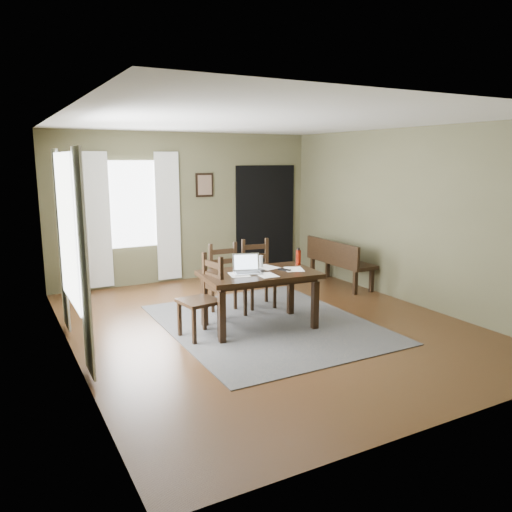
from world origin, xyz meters
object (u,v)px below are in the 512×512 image
bench (338,259)px  water_bottle (298,257)px  dining_table (259,279)px  chair_end (203,298)px  chair_back_left (227,280)px  chair_back_right (258,274)px  laptop (247,268)px

bench → water_bottle: bearing=126.0°
dining_table → bench: bench is taller
chair_end → chair_back_left: bearing=128.4°
chair_back_left → chair_back_right: bearing=15.8°
chair_end → chair_back_right: chair_end is taller
chair_back_right → bench: (1.83, 0.42, -0.01)m
dining_table → chair_back_right: size_ratio=1.55×
bench → water_bottle: (-1.58, -1.15, 0.38)m
dining_table → water_bottle: water_bottle is taller
bench → chair_back_right: bearing=102.9°
bench → chair_end: bearing=112.5°
laptop → chair_back_left: bearing=104.2°
chair_back_left → chair_back_right: size_ratio=1.00×
chair_back_right → chair_back_left: bearing=-157.7°
chair_end → water_bottle: 1.56m
chair_back_left → chair_back_right: (0.59, 0.14, -0.00)m
dining_table → chair_back_right: 1.03m
bench → water_bottle: water_bottle is taller
bench → water_bottle: 1.99m
chair_back_right → laptop: (-0.63, -0.84, 0.33)m
chair_back_left → bench: bearing=15.4°
dining_table → chair_end: bearing=-177.6°
chair_end → chair_back_left: chair_end is taller
laptop → chair_end: bearing=-160.9°
chair_end → bench: size_ratio=0.71×
chair_back_left → water_bottle: bearing=-33.0°
chair_back_right → water_bottle: bearing=-62.6°
dining_table → chair_back_left: chair_back_left is taller
chair_back_left → laptop: (-0.04, -0.70, 0.33)m
chair_back_left → laptop: chair_back_left is taller
chair_back_left → dining_table: bearing=-78.8°
chair_back_right → bench: size_ratio=0.70×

